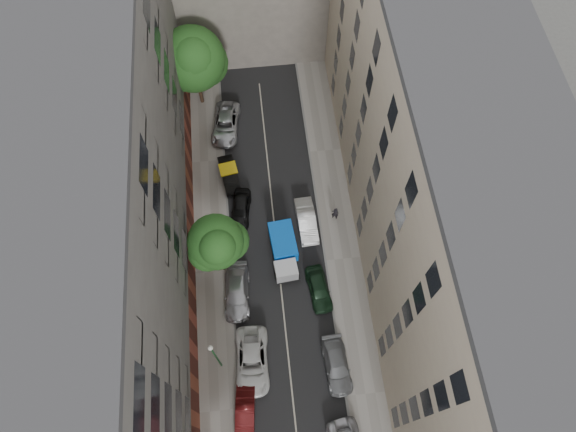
{
  "coord_description": "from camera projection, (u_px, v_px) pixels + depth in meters",
  "views": [
    {
      "loc": [
        -0.86,
        -15.34,
        40.79
      ],
      "look_at": [
        0.98,
        1.65,
        6.0
      ],
      "focal_mm": 32.0,
      "sensor_mm": 36.0,
      "label": 1
    }
  ],
  "objects": [
    {
      "name": "car_right_2",
      "position": [
        319.0,
        289.0,
        41.76
      ],
      "size": [
        2.08,
        4.23,
        1.39
      ],
      "primitive_type": "imported",
      "rotation": [
        0.0,
        0.0,
        0.11
      ],
      "color": "black",
      "rests_on": "ground"
    },
    {
      "name": "ground",
      "position": [
        279.0,
        266.0,
        43.38
      ],
      "size": [
        120.0,
        120.0,
        0.0
      ],
      "primitive_type": "plane",
      "color": "#4C4C49",
      "rests_on": "ground"
    },
    {
      "name": "road_surface",
      "position": [
        279.0,
        266.0,
        43.37
      ],
      "size": [
        8.0,
        44.0,
        0.02
      ],
      "primitive_type": "cube",
      "color": "black",
      "rests_on": "ground"
    },
    {
      "name": "car_left_3",
      "position": [
        237.0,
        292.0,
        41.6
      ],
      "size": [
        2.34,
        5.09,
        1.44
      ],
      "primitive_type": "imported",
      "rotation": [
        0.0,
        0.0,
        -0.07
      ],
      "color": "#AFAEB3",
      "rests_on": "ground"
    },
    {
      "name": "car_left_1",
      "position": [
        245.0,
        413.0,
        37.62
      ],
      "size": [
        1.79,
        4.12,
        1.32
      ],
      "primitive_type": "imported",
      "rotation": [
        0.0,
        0.0,
        -0.1
      ],
      "color": "#4F0F10",
      "rests_on": "ground"
    },
    {
      "name": "tree_mid",
      "position": [
        217.0,
        244.0,
        38.28
      ],
      "size": [
        4.7,
        4.33,
        7.91
      ],
      "color": "#382619",
      "rests_on": "sidewalk_left"
    },
    {
      "name": "car_left_4",
      "position": [
        241.0,
        209.0,
        45.0
      ],
      "size": [
        2.24,
        4.22,
        1.36
      ],
      "primitive_type": "imported",
      "rotation": [
        0.0,
        0.0,
        -0.16
      ],
      "color": "black",
      "rests_on": "ground"
    },
    {
      "name": "car_left_5",
      "position": [
        229.0,
        175.0,
        46.56
      ],
      "size": [
        2.03,
        4.16,
        1.31
      ],
      "primitive_type": "imported",
      "rotation": [
        0.0,
        0.0,
        0.17
      ],
      "color": "black",
      "rests_on": "ground"
    },
    {
      "name": "pedestrian",
      "position": [
        335.0,
        213.0,
        44.46
      ],
      "size": [
        0.72,
        0.59,
        1.69
      ],
      "primitive_type": "imported",
      "rotation": [
        0.0,
        0.0,
        2.81
      ],
      "color": "black",
      "rests_on": "sidewalk_right"
    },
    {
      "name": "tree_far",
      "position": [
        194.0,
        61.0,
        45.73
      ],
      "size": [
        6.06,
        5.9,
        8.83
      ],
      "color": "#382619",
      "rests_on": "sidewalk_left"
    },
    {
      "name": "car_right_1",
      "position": [
        337.0,
        366.0,
        39.1
      ],
      "size": [
        2.11,
        4.65,
        1.32
      ],
      "primitive_type": "imported",
      "rotation": [
        0.0,
        0.0,
        0.06
      ],
      "color": "slate",
      "rests_on": "ground"
    },
    {
      "name": "building_left",
      "position": [
        111.0,
        229.0,
        33.88
      ],
      "size": [
        8.0,
        44.0,
        20.0
      ],
      "primitive_type": "cube",
      "color": "#514E4C",
      "rests_on": "ground"
    },
    {
      "name": "car_left_6",
      "position": [
        226.0,
        124.0,
        48.96
      ],
      "size": [
        3.17,
        5.51,
        1.45
      ],
      "primitive_type": "imported",
      "rotation": [
        0.0,
        0.0,
        -0.15
      ],
      "color": "#B8B9BD",
      "rests_on": "ground"
    },
    {
      "name": "tarp_truck",
      "position": [
        284.0,
        251.0,
        42.65
      ],
      "size": [
        2.31,
        5.02,
        2.25
      ],
      "rotation": [
        0.0,
        0.0,
        0.09
      ],
      "color": "black",
      "rests_on": "ground"
    },
    {
      "name": "car_left_2",
      "position": [
        252.0,
        361.0,
        39.15
      ],
      "size": [
        2.73,
        5.51,
        1.5
      ],
      "primitive_type": "imported",
      "rotation": [
        0.0,
        0.0,
        -0.05
      ],
      "color": "silver",
      "rests_on": "ground"
    },
    {
      "name": "sidewalk_left",
      "position": [
        214.0,
        272.0,
        43.05
      ],
      "size": [
        3.0,
        44.0,
        0.15
      ],
      "primitive_type": "cube",
      "color": "gray",
      "rests_on": "ground"
    },
    {
      "name": "lamp_post",
      "position": [
        215.0,
        355.0,
        36.0
      ],
      "size": [
        0.36,
        0.36,
        6.54
      ],
      "color": "#1A5C2A",
      "rests_on": "sidewalk_left"
    },
    {
      "name": "car_right_3",
      "position": [
        306.0,
        221.0,
        44.44
      ],
      "size": [
        1.76,
        4.47,
        1.45
      ],
      "primitive_type": "imported",
      "rotation": [
        0.0,
        0.0,
        0.05
      ],
      "color": "silver",
      "rests_on": "ground"
    },
    {
      "name": "sidewalk_right",
      "position": [
        343.0,
        259.0,
        43.57
      ],
      "size": [
        3.0,
        44.0,
        0.15
      ],
      "primitive_type": "cube",
      "color": "gray",
      "rests_on": "ground"
    },
    {
      "name": "building_right",
      "position": [
        437.0,
        198.0,
        34.92
      ],
      "size": [
        8.0,
        44.0,
        20.0
      ],
      "primitive_type": "cube",
      "color": "#BCAC92",
      "rests_on": "ground"
    }
  ]
}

